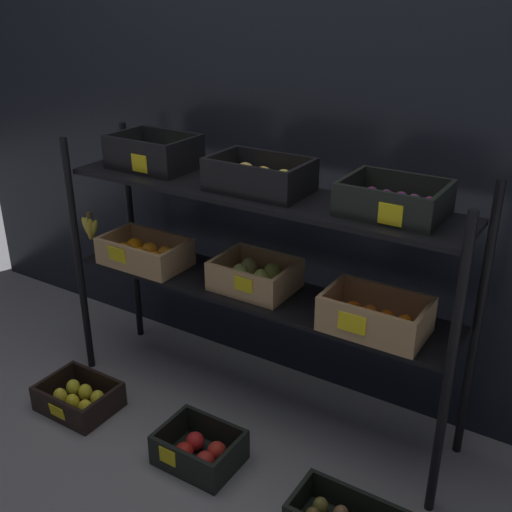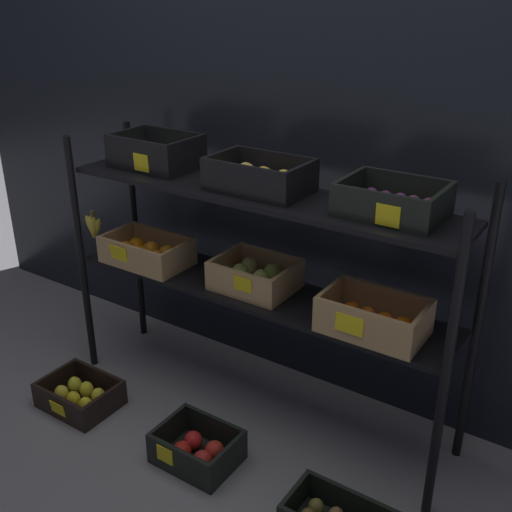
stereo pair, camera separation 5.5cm
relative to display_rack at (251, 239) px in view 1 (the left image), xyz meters
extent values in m
plane|color=gray|center=(0.02, 0.00, -0.76)|extent=(10.00, 10.00, 0.00)
cube|color=black|center=(0.02, 0.37, 0.41)|extent=(4.03, 0.12, 2.35)
cylinder|color=black|center=(-0.79, -0.17, -0.22)|extent=(0.03, 0.03, 1.09)
cylinder|color=black|center=(0.84, -0.17, -0.22)|extent=(0.03, 0.03, 1.09)
cylinder|color=black|center=(-0.79, 0.17, -0.22)|extent=(0.03, 0.03, 1.09)
cylinder|color=black|center=(0.84, 0.17, -0.22)|extent=(0.03, 0.03, 1.09)
cube|color=black|center=(0.02, 0.00, -0.22)|extent=(1.59, 0.31, 0.02)
cube|color=black|center=(0.02, 0.00, 0.18)|extent=(1.59, 0.31, 0.02)
cube|color=tan|center=(-0.51, -0.05, -0.20)|extent=(0.37, 0.23, 0.01)
cube|color=tan|center=(-0.51, -0.15, -0.14)|extent=(0.37, 0.02, 0.10)
cube|color=tan|center=(-0.51, 0.06, -0.14)|extent=(0.37, 0.02, 0.10)
cube|color=tan|center=(-0.68, -0.05, -0.14)|extent=(0.02, 0.19, 0.10)
cube|color=tan|center=(-0.33, -0.05, -0.14)|extent=(0.02, 0.19, 0.10)
sphere|color=orange|center=(-0.60, -0.08, -0.16)|extent=(0.07, 0.07, 0.07)
sphere|color=orange|center=(-0.50, -0.08, -0.16)|extent=(0.07, 0.07, 0.07)
sphere|color=orange|center=(-0.42, -0.08, -0.16)|extent=(0.07, 0.07, 0.07)
sphere|color=orange|center=(-0.59, -0.02, -0.16)|extent=(0.07, 0.07, 0.07)
sphere|color=orange|center=(-0.51, -0.02, -0.16)|extent=(0.07, 0.07, 0.07)
sphere|color=orange|center=(-0.42, -0.01, -0.16)|extent=(0.07, 0.07, 0.07)
cube|color=yellow|center=(-0.56, -0.16, -0.14)|extent=(0.09, 0.01, 0.07)
cube|color=tan|center=(0.01, 0.01, -0.20)|extent=(0.31, 0.25, 0.01)
cube|color=tan|center=(0.01, -0.11, -0.14)|extent=(0.31, 0.02, 0.11)
cube|color=tan|center=(0.01, 0.12, -0.14)|extent=(0.31, 0.02, 0.11)
cube|color=tan|center=(-0.13, 0.01, -0.14)|extent=(0.02, 0.21, 0.11)
cube|color=tan|center=(0.16, 0.01, -0.14)|extent=(0.02, 0.21, 0.11)
ellipsoid|color=#A6BB52|center=(-0.03, -0.03, -0.15)|extent=(0.07, 0.07, 0.09)
ellipsoid|color=#ABBD4F|center=(0.06, -0.02, -0.15)|extent=(0.07, 0.07, 0.09)
ellipsoid|color=tan|center=(-0.04, 0.04, -0.15)|extent=(0.07, 0.07, 0.09)
ellipsoid|color=#B0C44F|center=(0.07, 0.05, -0.15)|extent=(0.07, 0.07, 0.09)
cube|color=yellow|center=(0.04, -0.12, -0.14)|extent=(0.08, 0.01, 0.06)
cube|color=tan|center=(0.54, -0.05, -0.20)|extent=(0.35, 0.22, 0.01)
cube|color=tan|center=(0.54, -0.15, -0.14)|extent=(0.35, 0.02, 0.12)
cube|color=tan|center=(0.54, 0.06, -0.14)|extent=(0.35, 0.02, 0.12)
cube|color=tan|center=(0.37, -0.05, -0.14)|extent=(0.02, 0.19, 0.12)
cube|color=tan|center=(0.71, -0.05, -0.14)|extent=(0.02, 0.19, 0.12)
sphere|color=orange|center=(0.44, -0.08, -0.17)|extent=(0.06, 0.06, 0.06)
sphere|color=orange|center=(0.50, -0.08, -0.17)|extent=(0.06, 0.06, 0.06)
sphere|color=orange|center=(0.57, -0.08, -0.17)|extent=(0.06, 0.06, 0.06)
sphere|color=orange|center=(0.64, -0.08, -0.17)|extent=(0.06, 0.06, 0.06)
sphere|color=orange|center=(0.44, -0.02, -0.17)|extent=(0.06, 0.06, 0.06)
sphere|color=orange|center=(0.50, -0.01, -0.17)|extent=(0.06, 0.06, 0.06)
sphere|color=orange|center=(0.57, -0.02, -0.17)|extent=(0.06, 0.06, 0.06)
sphere|color=orange|center=(0.63, -0.01, -0.17)|extent=(0.06, 0.06, 0.06)
cube|color=yellow|center=(0.50, -0.16, -0.14)|extent=(0.10, 0.01, 0.07)
cube|color=black|center=(-0.50, 0.04, 0.20)|extent=(0.34, 0.25, 0.01)
cube|color=black|center=(-0.50, -0.07, 0.27)|extent=(0.34, 0.02, 0.13)
cube|color=black|center=(-0.50, 0.16, 0.27)|extent=(0.34, 0.02, 0.13)
cube|color=black|center=(-0.66, 0.04, 0.27)|extent=(0.02, 0.21, 0.13)
cube|color=black|center=(-0.34, 0.04, 0.27)|extent=(0.02, 0.21, 0.13)
sphere|color=#88B744|center=(-0.58, 0.01, 0.24)|extent=(0.07, 0.07, 0.07)
sphere|color=#86BC36|center=(-0.50, 0.00, 0.24)|extent=(0.07, 0.07, 0.07)
sphere|color=#92B03C|center=(-0.42, 0.01, 0.24)|extent=(0.07, 0.07, 0.07)
sphere|color=#88BB45|center=(-0.57, 0.08, 0.24)|extent=(0.07, 0.07, 0.07)
sphere|color=#97B134|center=(-0.50, 0.08, 0.24)|extent=(0.07, 0.07, 0.07)
sphere|color=#85BA45|center=(-0.42, 0.08, 0.24)|extent=(0.07, 0.07, 0.07)
cube|color=yellow|center=(-0.47, -0.08, 0.25)|extent=(0.08, 0.01, 0.07)
cube|color=black|center=(0.03, 0.01, 0.20)|extent=(0.37, 0.24, 0.01)
cube|color=black|center=(0.03, -0.10, 0.26)|extent=(0.37, 0.02, 0.11)
cube|color=black|center=(0.03, 0.12, 0.26)|extent=(0.37, 0.02, 0.11)
cube|color=black|center=(-0.14, 0.01, 0.26)|extent=(0.02, 0.20, 0.11)
cube|color=black|center=(0.21, 0.01, 0.26)|extent=(0.02, 0.20, 0.11)
sphere|color=#D3BA51|center=(-0.05, -0.03, 0.24)|extent=(0.07, 0.07, 0.07)
sphere|color=#E3C952|center=(0.03, -0.02, 0.24)|extent=(0.07, 0.07, 0.07)
sphere|color=gold|center=(0.12, -0.02, 0.24)|extent=(0.07, 0.07, 0.07)
sphere|color=#E3B557|center=(-0.06, 0.05, 0.24)|extent=(0.07, 0.07, 0.07)
sphere|color=gold|center=(0.03, 0.04, 0.24)|extent=(0.07, 0.07, 0.07)
sphere|color=gold|center=(0.11, 0.05, 0.24)|extent=(0.07, 0.07, 0.07)
cube|color=black|center=(0.54, 0.03, 0.20)|extent=(0.33, 0.26, 0.01)
cube|color=black|center=(0.54, -0.09, 0.26)|extent=(0.33, 0.02, 0.10)
cube|color=black|center=(0.54, 0.15, 0.26)|extent=(0.33, 0.02, 0.10)
cube|color=black|center=(0.38, 0.03, 0.26)|extent=(0.02, 0.23, 0.10)
cube|color=black|center=(0.70, 0.03, 0.26)|extent=(0.02, 0.23, 0.10)
sphere|color=#63194B|center=(0.43, -0.02, 0.23)|extent=(0.05, 0.05, 0.05)
sphere|color=#592D48|center=(0.49, -0.03, 0.23)|extent=(0.05, 0.05, 0.05)
sphere|color=#592F5B|center=(0.54, -0.02, 0.23)|extent=(0.05, 0.05, 0.05)
sphere|color=#551F4E|center=(0.59, -0.03, 0.23)|extent=(0.05, 0.05, 0.05)
sphere|color=#56274B|center=(0.64, -0.02, 0.23)|extent=(0.05, 0.05, 0.05)
sphere|color=#642B4D|center=(0.44, 0.03, 0.23)|extent=(0.05, 0.05, 0.05)
sphere|color=#5F204B|center=(0.49, 0.03, 0.23)|extent=(0.05, 0.05, 0.05)
sphere|color=#5C2D5E|center=(0.54, 0.04, 0.23)|extent=(0.05, 0.05, 0.05)
sphere|color=#622053|center=(0.59, 0.04, 0.23)|extent=(0.05, 0.05, 0.05)
sphere|color=#612B56|center=(0.64, 0.04, 0.23)|extent=(0.05, 0.05, 0.05)
sphere|color=#622153|center=(0.44, 0.09, 0.23)|extent=(0.05, 0.05, 0.05)
sphere|color=#59254C|center=(0.49, 0.09, 0.23)|extent=(0.05, 0.05, 0.05)
sphere|color=#592253|center=(0.54, 0.10, 0.23)|extent=(0.05, 0.05, 0.05)
sphere|color=#562F48|center=(0.59, 0.09, 0.23)|extent=(0.05, 0.05, 0.05)
sphere|color=#6B254D|center=(0.64, 0.09, 0.23)|extent=(0.05, 0.05, 0.05)
cube|color=yellow|center=(0.58, -0.10, 0.24)|extent=(0.08, 0.01, 0.07)
cylinder|color=brown|center=(-0.83, -0.04, -0.05)|extent=(0.02, 0.02, 0.02)
ellipsoid|color=yellow|center=(-0.85, -0.05, -0.12)|extent=(0.08, 0.03, 0.11)
ellipsoid|color=yellow|center=(-0.84, -0.05, -0.12)|extent=(0.05, 0.03, 0.11)
ellipsoid|color=yellow|center=(-0.82, -0.05, -0.12)|extent=(0.05, 0.03, 0.11)
ellipsoid|color=yellow|center=(-0.81, -0.04, -0.12)|extent=(0.08, 0.03, 0.11)
cube|color=black|center=(-0.60, -0.42, -0.76)|extent=(0.32, 0.24, 0.01)
cube|color=black|center=(-0.60, -0.54, -0.70)|extent=(0.32, 0.02, 0.10)
cube|color=black|center=(-0.60, -0.31, -0.70)|extent=(0.32, 0.02, 0.10)
cube|color=black|center=(-0.75, -0.42, -0.70)|extent=(0.02, 0.21, 0.10)
cube|color=black|center=(-0.45, -0.42, -0.70)|extent=(0.02, 0.21, 0.10)
ellipsoid|color=yellow|center=(-0.67, -0.46, -0.71)|extent=(0.06, 0.06, 0.08)
ellipsoid|color=yellow|center=(-0.60, -0.46, -0.71)|extent=(0.06, 0.06, 0.08)
ellipsoid|color=yellow|center=(-0.52, -0.46, -0.71)|extent=(0.06, 0.06, 0.08)
ellipsoid|color=yellow|center=(-0.67, -0.39, -0.71)|extent=(0.06, 0.06, 0.08)
ellipsoid|color=yellow|center=(-0.60, -0.38, -0.71)|extent=(0.06, 0.06, 0.08)
ellipsoid|color=yellow|center=(-0.52, -0.39, -0.71)|extent=(0.06, 0.06, 0.08)
cube|color=yellow|center=(-0.59, -0.55, -0.70)|extent=(0.08, 0.01, 0.06)
cube|color=black|center=(0.03, -0.41, -0.76)|extent=(0.30, 0.23, 0.01)
cube|color=black|center=(0.03, -0.51, -0.69)|extent=(0.30, 0.02, 0.12)
cube|color=black|center=(0.03, -0.30, -0.69)|extent=(0.30, 0.02, 0.12)
cube|color=black|center=(-0.11, -0.41, -0.69)|extent=(0.02, 0.20, 0.12)
cube|color=black|center=(0.17, -0.41, -0.69)|extent=(0.02, 0.20, 0.12)
sphere|color=red|center=(-0.02, -0.44, -0.72)|extent=(0.07, 0.07, 0.07)
sphere|color=red|center=(0.08, -0.44, -0.72)|extent=(0.07, 0.07, 0.07)
sphere|color=red|center=(-0.02, -0.37, -0.72)|extent=(0.07, 0.07, 0.07)
sphere|color=red|center=(0.08, -0.37, -0.72)|extent=(0.07, 0.07, 0.07)
cube|color=yellow|center=(-0.03, -0.52, -0.68)|extent=(0.07, 0.00, 0.07)
cube|color=black|center=(0.64, -0.34, -0.70)|extent=(0.37, 0.02, 0.11)
cube|color=black|center=(0.47, -0.43, -0.70)|extent=(0.02, 0.17, 0.11)
ellipsoid|color=brown|center=(0.53, -0.40, -0.72)|extent=(0.05, 0.05, 0.07)
camera|label=1|loc=(1.18, -1.83, 0.89)|focal=43.19mm
camera|label=2|loc=(1.22, -1.80, 0.89)|focal=43.19mm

